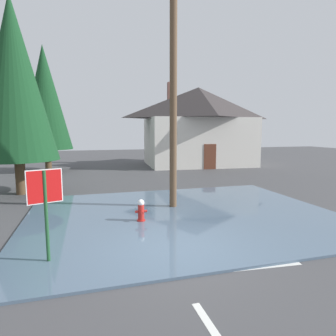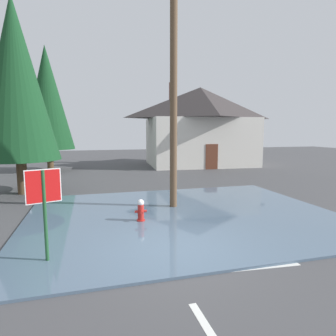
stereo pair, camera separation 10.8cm
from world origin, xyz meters
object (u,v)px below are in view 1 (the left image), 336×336
Objects in this scene: house at (198,125)px; pine_tree_short_left at (14,79)px; utility_pole at (173,86)px; stop_sign_near at (45,197)px; pine_tree_tall_left at (45,98)px; fire_hydrant at (141,211)px.

pine_tree_short_left is at bearing -144.42° from house.
utility_pole is at bearing -115.33° from house.
stop_sign_near is 0.24× the size of pine_tree_tall_left.
fire_hydrant is at bearing 42.27° from stop_sign_near.
fire_hydrant is 9.10m from pine_tree_short_left.
utility_pole is at bearing -64.48° from pine_tree_tall_left.
pine_tree_tall_left is at bearing 115.52° from utility_pole.
utility_pole is 0.98× the size of pine_tree_tall_left.
fire_hydrant is at bearing -136.53° from utility_pole.
pine_tree_short_left reaches higher than utility_pole.
utility_pole is (4.18, 3.86, 3.17)m from stop_sign_near.
pine_tree_short_left is at bearing 145.27° from utility_pole.
house is 1.09× the size of pine_tree_short_left.
pine_tree_short_left is (-12.74, -9.12, 1.88)m from house.
fire_hydrant is at bearing -72.39° from pine_tree_tall_left.
stop_sign_near is at bearing -137.28° from utility_pole.
house reaches higher than fire_hydrant.
utility_pole is 15.00m from house.
pine_tree_tall_left reaches higher than house.
stop_sign_near is 0.24× the size of pine_tree_short_left.
fire_hydrant is 15.74m from pine_tree_tall_left.
fire_hydrant is 0.09× the size of pine_tree_tall_left.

